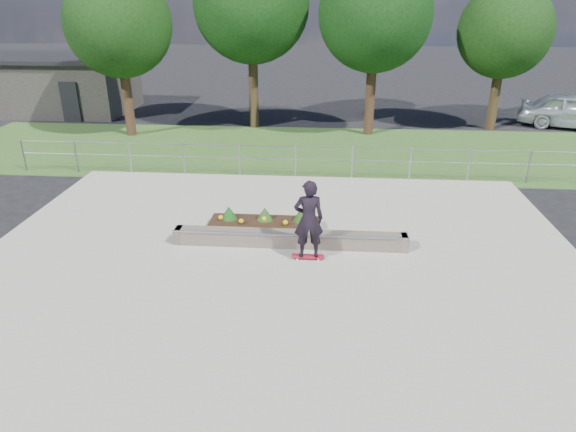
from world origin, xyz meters
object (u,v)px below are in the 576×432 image
object	(u,v)px
grind_ledge	(290,239)
skateboarder	(309,220)
parked_car	(574,111)
planter_bed	(264,225)

from	to	relation	value
grind_ledge	skateboarder	size ratio (longest dim) A/B	2.94
grind_ledge	parked_car	distance (m)	19.00
planter_bed	skateboarder	xyz separation A→B (m)	(1.27, -1.54, 0.87)
grind_ledge	parked_car	world-z (taller)	parked_car
grind_ledge	planter_bed	xyz separation A→B (m)	(-0.77, 0.87, -0.02)
grind_ledge	planter_bed	distance (m)	1.16
planter_bed	parked_car	bearing A→B (deg)	44.17
grind_ledge	parked_car	xyz separation A→B (m)	(12.79, 14.04, 0.57)
grind_ledge	skateboarder	distance (m)	1.19
grind_ledge	planter_bed	world-z (taller)	planter_bed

